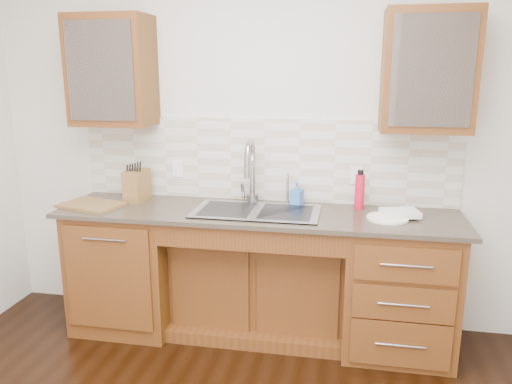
% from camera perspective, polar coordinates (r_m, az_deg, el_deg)
% --- Properties ---
extents(wall_back, '(4.00, 0.10, 2.70)m').
position_cam_1_polar(wall_back, '(3.62, 1.17, 6.11)').
color(wall_back, silver).
rests_on(wall_back, ground).
extents(base_cabinet_left, '(0.70, 0.62, 0.88)m').
position_cam_1_polar(base_cabinet_left, '(3.79, -14.29, -8.21)').
color(base_cabinet_left, '#593014').
rests_on(base_cabinet_left, ground).
extents(base_cabinet_center, '(1.20, 0.44, 0.70)m').
position_cam_1_polar(base_cabinet_center, '(3.64, 0.38, -10.29)').
color(base_cabinet_center, '#593014').
rests_on(base_cabinet_center, ground).
extents(base_cabinet_right, '(0.70, 0.62, 0.88)m').
position_cam_1_polar(base_cabinet_right, '(3.49, 15.92, -10.31)').
color(base_cabinet_right, '#593014').
rests_on(base_cabinet_right, ground).
extents(countertop, '(2.70, 0.65, 0.03)m').
position_cam_1_polar(countertop, '(3.35, 0.08, -2.48)').
color(countertop, '#84705B').
rests_on(countertop, base_cabinet_left).
extents(backsplash, '(2.70, 0.02, 0.59)m').
position_cam_1_polar(backsplash, '(3.58, 0.99, 3.68)').
color(backsplash, beige).
rests_on(backsplash, wall_back).
extents(sink, '(0.84, 0.46, 0.19)m').
position_cam_1_polar(sink, '(3.36, 0.03, -3.69)').
color(sink, '#9E9EA5').
rests_on(sink, countertop).
extents(faucet, '(0.04, 0.04, 0.40)m').
position_cam_1_polar(faucet, '(3.51, -0.41, 1.92)').
color(faucet, '#999993').
rests_on(faucet, countertop).
extents(filter_tap, '(0.02, 0.02, 0.24)m').
position_cam_1_polar(filter_tap, '(3.50, 3.64, 0.51)').
color(filter_tap, '#999993').
rests_on(filter_tap, countertop).
extents(upper_cabinet_left, '(0.55, 0.34, 0.75)m').
position_cam_1_polar(upper_cabinet_left, '(3.70, -16.11, 13.14)').
color(upper_cabinet_left, '#593014').
rests_on(upper_cabinet_left, wall_back).
extents(upper_cabinet_right, '(0.55, 0.34, 0.75)m').
position_cam_1_polar(upper_cabinet_right, '(3.35, 19.04, 12.92)').
color(upper_cabinet_right, '#593014').
rests_on(upper_cabinet_right, wall_back).
extents(outlet_left, '(0.08, 0.01, 0.12)m').
position_cam_1_polar(outlet_left, '(3.74, -8.91, 2.64)').
color(outlet_left, white).
rests_on(outlet_left, backsplash).
extents(outlet_right, '(0.08, 0.01, 0.12)m').
position_cam_1_polar(outlet_right, '(3.54, 11.40, 1.88)').
color(outlet_right, white).
rests_on(outlet_right, backsplash).
extents(soap_bottle, '(0.09, 0.09, 0.16)m').
position_cam_1_polar(soap_bottle, '(3.50, 4.71, -0.19)').
color(soap_bottle, '#3D73CB').
rests_on(soap_bottle, countertop).
extents(water_bottle, '(0.07, 0.07, 0.24)m').
position_cam_1_polar(water_bottle, '(3.45, 11.76, 0.03)').
color(water_bottle, red).
rests_on(water_bottle, countertop).
extents(plate, '(0.34, 0.34, 0.01)m').
position_cam_1_polar(plate, '(3.28, 14.80, -2.89)').
color(plate, white).
rests_on(plate, countertop).
extents(dish_towel, '(0.26, 0.22, 0.04)m').
position_cam_1_polar(dish_towel, '(3.32, 16.13, -2.31)').
color(dish_towel, silver).
rests_on(dish_towel, plate).
extents(knife_block, '(0.14, 0.21, 0.23)m').
position_cam_1_polar(knife_block, '(3.70, -13.45, 0.75)').
color(knife_block, '#A65E34').
rests_on(knife_block, countertop).
extents(cutting_board, '(0.47, 0.38, 0.02)m').
position_cam_1_polar(cutting_board, '(3.66, -18.33, -1.40)').
color(cutting_board, '#A56032').
rests_on(cutting_board, countertop).
extents(cup_left_a, '(0.16, 0.16, 0.10)m').
position_cam_1_polar(cup_left_a, '(3.74, -17.35, 12.26)').
color(cup_left_a, white).
rests_on(cup_left_a, upper_cabinet_left).
extents(cup_left_b, '(0.12, 0.12, 0.09)m').
position_cam_1_polar(cup_left_b, '(3.65, -14.51, 12.35)').
color(cup_left_b, white).
rests_on(cup_left_b, upper_cabinet_left).
extents(cup_right_a, '(0.15, 0.15, 0.09)m').
position_cam_1_polar(cup_right_a, '(3.34, 17.66, 12.07)').
color(cup_right_a, white).
rests_on(cup_right_a, upper_cabinet_right).
extents(cup_right_b, '(0.11, 0.11, 0.08)m').
position_cam_1_polar(cup_right_b, '(3.36, 19.78, 11.86)').
color(cup_right_b, silver).
rests_on(cup_right_b, upper_cabinet_right).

